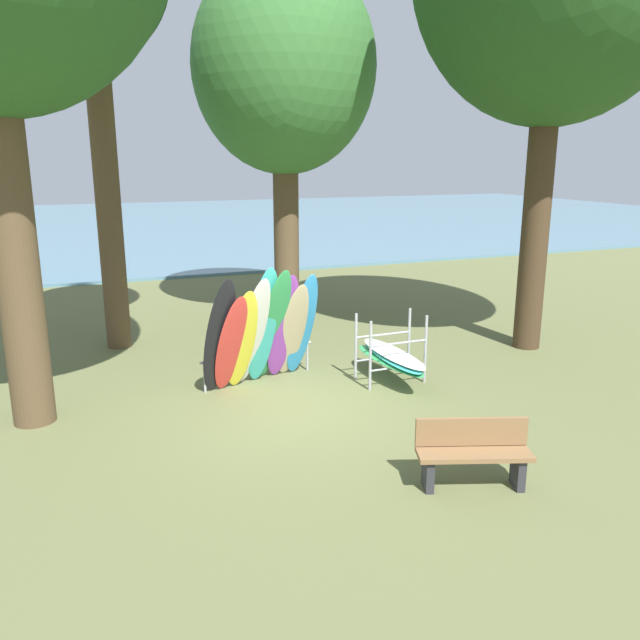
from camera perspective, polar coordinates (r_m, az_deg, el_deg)
The scene contains 6 objects.
ground_plane at distance 10.61m, azimuth -2.57°, elevation -7.74°, with size 80.00×80.00×0.00m, color #60663D.
lake_water at distance 39.69m, azimuth -17.16°, elevation 8.07°, with size 80.00×36.00×0.10m, color slate.
tree_far_left_back at distance 16.22m, azimuth -3.21°, elevation 21.40°, with size 4.36×4.36×8.55m.
leaning_board_pile at distance 11.23m, azimuth -5.12°, elevation -1.09°, with size 2.34×1.37×2.22m.
board_storage_rack at distance 11.71m, azimuth 6.38°, elevation -3.20°, with size 1.15×2.13×1.25m.
park_bench at distance 8.29m, azimuth 13.45°, elevation -11.33°, with size 1.46×0.86×0.85m.
Camera 1 is at (-3.19, -9.29, 4.00)m, focal length 35.98 mm.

